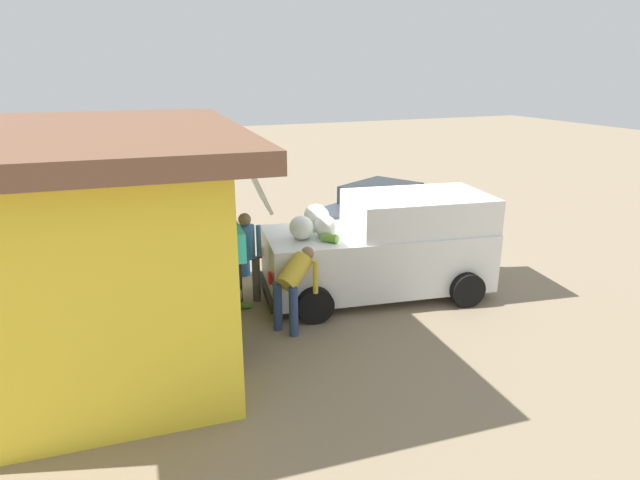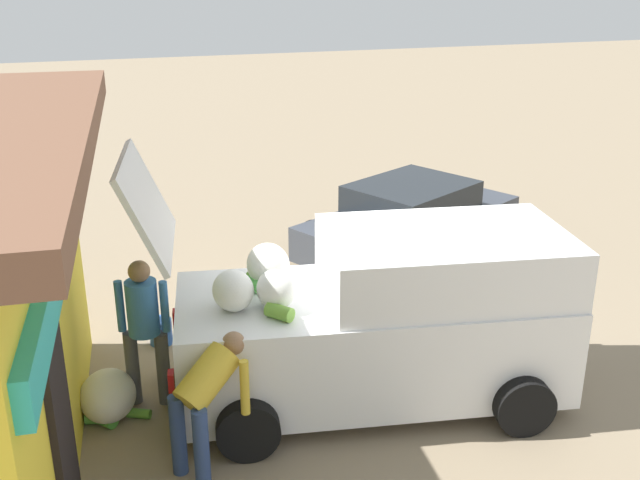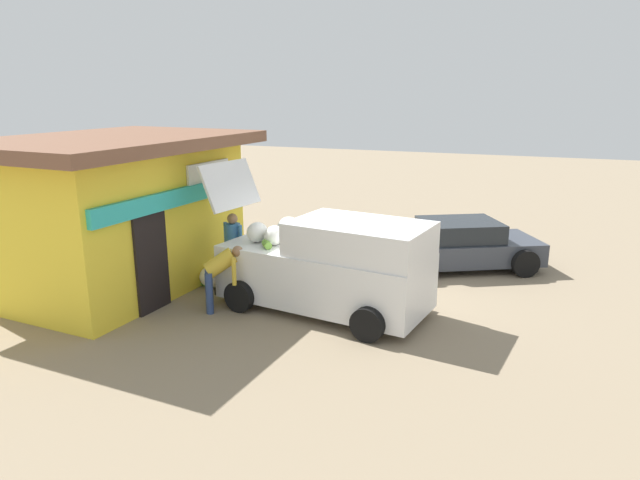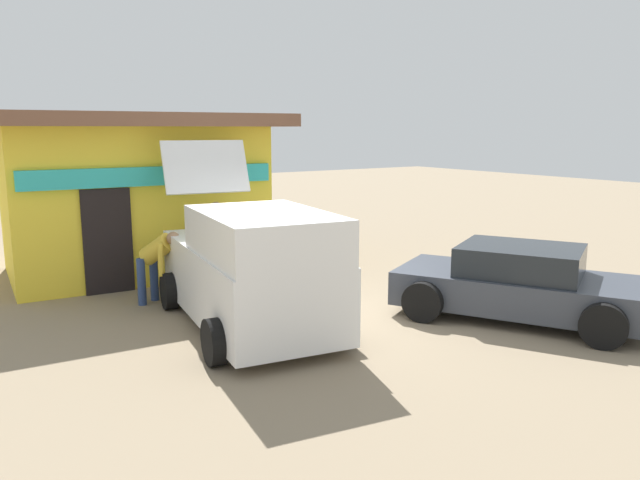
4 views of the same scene
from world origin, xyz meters
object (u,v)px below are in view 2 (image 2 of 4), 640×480
(paint_bucket, at_px, (161,331))
(unloaded_banana_pile, at_px, (108,397))
(delivery_van, at_px, (384,318))
(customer_bending, at_px, (206,394))
(parked_sedan, at_px, (410,220))
(vendor_standing, at_px, (144,322))

(paint_bucket, bearing_deg, unloaded_banana_pile, 154.79)
(delivery_van, distance_m, customer_bending, 2.24)
(parked_sedan, distance_m, unloaded_banana_pile, 6.12)
(customer_bending, distance_m, unloaded_banana_pile, 1.62)
(delivery_van, xyz_separation_m, unloaded_banana_pile, (0.43, 3.01, -0.72))
(customer_bending, bearing_deg, unloaded_banana_pile, 37.00)
(parked_sedan, relative_size, paint_bucket, 12.73)
(delivery_van, height_order, customer_bending, delivery_van)
(parked_sedan, height_order, customer_bending, customer_bending)
(paint_bucket, bearing_deg, delivery_van, -130.13)
(delivery_van, relative_size, paint_bucket, 14.38)
(delivery_van, relative_size, unloaded_banana_pile, 5.83)
(delivery_van, bearing_deg, paint_bucket, 49.87)
(delivery_van, bearing_deg, vendor_standing, 77.01)
(delivery_van, bearing_deg, parked_sedan, -27.24)
(vendor_standing, bearing_deg, unloaded_banana_pile, 108.88)
(parked_sedan, xyz_separation_m, customer_bending, (-4.68, 4.12, 0.26))
(parked_sedan, height_order, paint_bucket, parked_sedan)
(unloaded_banana_pile, bearing_deg, vendor_standing, -71.12)
(vendor_standing, relative_size, unloaded_banana_pile, 2.07)
(customer_bending, relative_size, paint_bucket, 3.99)
(customer_bending, height_order, unloaded_banana_pile, customer_bending)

